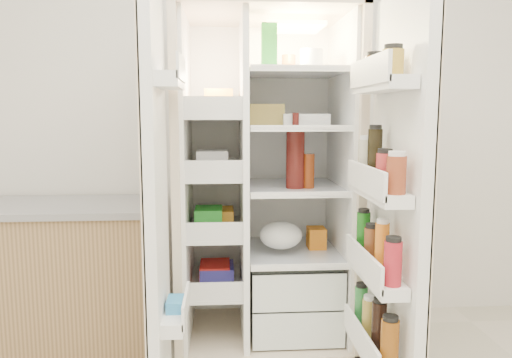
{
  "coord_description": "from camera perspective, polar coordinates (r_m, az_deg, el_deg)",
  "views": [
    {
      "loc": [
        -0.18,
        -0.96,
        1.27
      ],
      "look_at": [
        -0.03,
        1.25,
        0.97
      ],
      "focal_mm": 34.0,
      "sensor_mm": 36.0,
      "label": 1
    }
  ],
  "objects": [
    {
      "name": "wall_back",
      "position": [
        2.97,
        -0.44,
        9.25
      ],
      "size": [
        4.0,
        0.02,
        2.7
      ],
      "primitive_type": "cube",
      "color": "silver",
      "rests_on": "floor"
    },
    {
      "name": "refrigerator",
      "position": [
        2.68,
        1.23,
        -3.61
      ],
      "size": [
        0.92,
        0.7,
        1.8
      ],
      "color": "beige",
      "rests_on": "floor"
    },
    {
      "name": "freezer_door",
      "position": [
        2.07,
        -11.61,
        -2.97
      ],
      "size": [
        0.15,
        0.4,
        1.72
      ],
      "color": "white",
      "rests_on": "floor"
    },
    {
      "name": "fridge_door",
      "position": [
        2.08,
        15.86,
        -3.51
      ],
      "size": [
        0.17,
        0.58,
        1.72
      ],
      "color": "white",
      "rests_on": "floor"
    },
    {
      "name": "kitchen_counter",
      "position": [
        2.94,
        -21.99,
        -10.21
      ],
      "size": [
        1.08,
        0.57,
        0.78
      ],
      "color": "#A17D50",
      "rests_on": "floor"
    }
  ]
}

